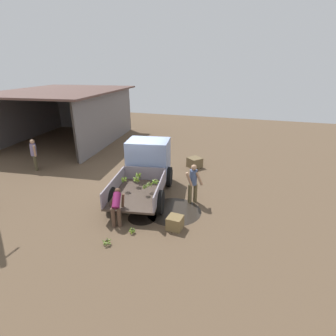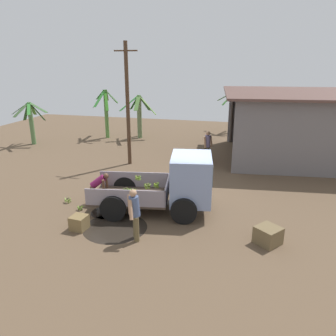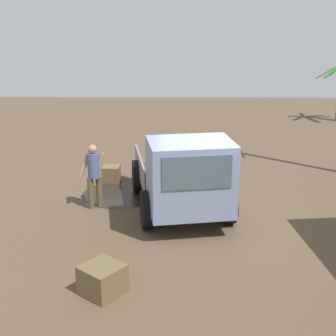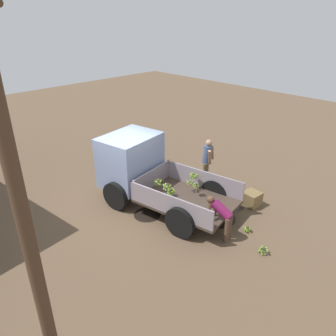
% 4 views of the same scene
% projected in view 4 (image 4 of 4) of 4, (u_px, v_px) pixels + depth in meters
% --- Properties ---
extents(ground, '(36.00, 36.00, 0.00)m').
position_uv_depth(ground, '(125.00, 202.00, 10.55)').
color(ground, brown).
extents(mud_patch_0, '(0.82, 0.82, 0.01)m').
position_uv_depth(mud_patch_0, '(147.00, 215.00, 9.92)').
color(mud_patch_0, black).
rests_on(mud_patch_0, ground).
extents(mud_patch_1, '(2.10, 2.10, 0.01)m').
position_uv_depth(mud_patch_1, '(217.00, 197.00, 10.86)').
color(mud_patch_1, black).
rests_on(mud_patch_1, ground).
extents(mud_patch_2, '(1.05, 1.05, 0.01)m').
position_uv_depth(mud_patch_2, '(218.00, 218.00, 9.74)').
color(mud_patch_2, black).
rests_on(mud_patch_2, ground).
extents(cargo_truck, '(4.49, 2.67, 2.08)m').
position_uv_depth(cargo_truck, '(141.00, 168.00, 10.37)').
color(cargo_truck, '#42342A').
rests_on(cargo_truck, ground).
extents(utility_pole, '(1.18, 0.19, 6.09)m').
position_uv_depth(utility_pole, '(27.00, 237.00, 3.97)').
color(utility_pole, '#483222').
rests_on(utility_pole, ground).
extents(person_foreground_visitor, '(0.53, 0.69, 1.64)m').
position_uv_depth(person_foreground_visitor, '(207.00, 159.00, 11.37)').
color(person_foreground_visitor, brown).
rests_on(person_foreground_visitor, ground).
extents(person_worker_loading, '(0.73, 0.67, 1.20)m').
position_uv_depth(person_worker_loading, '(222.00, 215.00, 8.63)').
color(person_worker_loading, brown).
rests_on(person_worker_loading, ground).
extents(banana_bunch_on_ground_0, '(0.27, 0.29, 0.20)m').
position_uv_depth(banana_bunch_on_ground_0, '(264.00, 250.00, 8.30)').
color(banana_bunch_on_ground_0, '#4A4330').
rests_on(banana_bunch_on_ground_0, ground).
extents(banana_bunch_on_ground_1, '(0.22, 0.22, 0.18)m').
position_uv_depth(banana_bunch_on_ground_1, '(247.00, 229.00, 9.12)').
color(banana_bunch_on_ground_1, '#433C2B').
rests_on(banana_bunch_on_ground_1, ground).
extents(wooden_crate_0, '(0.53, 0.53, 0.46)m').
position_uv_depth(wooden_crate_0, '(252.00, 199.00, 10.30)').
color(wooden_crate_0, brown).
rests_on(wooden_crate_0, ground).
extents(wooden_crate_1, '(0.92, 0.92, 0.53)m').
position_uv_depth(wooden_crate_1, '(122.00, 152.00, 13.65)').
color(wooden_crate_1, brown).
rests_on(wooden_crate_1, ground).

